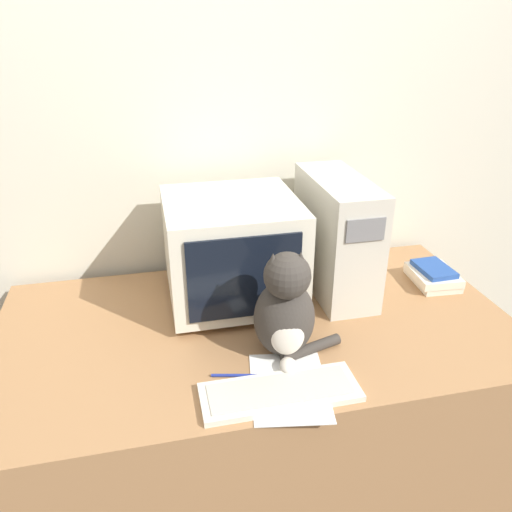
% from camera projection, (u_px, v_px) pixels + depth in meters
% --- Properties ---
extents(wall_back, '(7.00, 0.05, 2.50)m').
position_uv_depth(wall_back, '(227.00, 148.00, 1.93)').
color(wall_back, beige).
rests_on(wall_back, ground_plane).
extents(desk, '(1.72, 0.91, 0.78)m').
position_uv_depth(desk, '(257.00, 411.00, 1.85)').
color(desk, '#9E7047').
rests_on(desk, ground_plane).
extents(crt_monitor, '(0.45, 0.45, 0.38)m').
position_uv_depth(crt_monitor, '(232.00, 250.00, 1.74)').
color(crt_monitor, beige).
rests_on(crt_monitor, desk).
extents(computer_tower, '(0.19, 0.47, 0.42)m').
position_uv_depth(computer_tower, '(336.00, 235.00, 1.82)').
color(computer_tower, beige).
rests_on(computer_tower, desk).
extents(keyboard, '(0.44, 0.15, 0.02)m').
position_uv_depth(keyboard, '(280.00, 392.00, 1.36)').
color(keyboard, silver).
rests_on(keyboard, desk).
extents(cat, '(0.28, 0.23, 0.35)m').
position_uv_depth(cat, '(286.00, 311.00, 1.46)').
color(cat, '#38332D').
rests_on(cat, desk).
extents(book_stack, '(0.17, 0.22, 0.07)m').
position_uv_depth(book_stack, '(433.00, 275.00, 1.91)').
color(book_stack, beige).
rests_on(book_stack, desk).
extents(pen, '(0.14, 0.04, 0.01)m').
position_uv_depth(pen, '(236.00, 375.00, 1.43)').
color(pen, navy).
rests_on(pen, desk).
extents(paper_sheet, '(0.26, 0.33, 0.00)m').
position_uv_depth(paper_sheet, '(289.00, 387.00, 1.39)').
color(paper_sheet, white).
rests_on(paper_sheet, desk).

